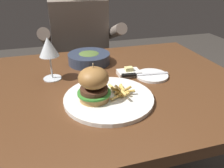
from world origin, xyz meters
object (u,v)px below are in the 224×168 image
burger_sandwich (94,84)px  table_knife (141,74)px  wine_glass (49,48)px  diner_person (81,62)px  soup_bowl (89,58)px  main_plate (109,98)px  bread_plate (152,75)px  butter_dish (129,72)px

burger_sandwich → table_knife: (0.22, 0.14, -0.06)m
wine_glass → table_knife: (0.35, -0.09, -0.12)m
diner_person → soup_bowl: bearing=-92.4°
table_knife → soup_bowl: (-0.18, 0.22, 0.01)m
burger_sandwich → wine_glass: bearing=119.5°
burger_sandwich → wine_glass: wine_glass is taller
main_plate → burger_sandwich: burger_sandwich is taller
bread_plate → diner_person: size_ratio=0.11×
butter_dish → soup_bowl: size_ratio=0.47×
bread_plate → butter_dish: size_ratio=1.44×
bread_plate → butter_dish: bearing=155.6°
burger_sandwich → soup_bowl: (0.05, 0.36, -0.04)m
wine_glass → diner_person: 0.70m
wine_glass → bread_plate: 0.43m
soup_bowl → diner_person: diner_person is taller
bread_plate → soup_bowl: 0.32m
burger_sandwich → wine_glass: (-0.13, 0.23, 0.06)m
wine_glass → diner_person: size_ratio=0.15×
table_knife → butter_dish: size_ratio=2.13×
diner_person → bread_plate: bearing=-73.5°
burger_sandwich → butter_dish: burger_sandwich is taller
burger_sandwich → butter_dish: size_ratio=1.38×
table_knife → main_plate: bearing=-141.6°
wine_glass → table_knife: bearing=-13.8°
soup_bowl → table_knife: bearing=-50.9°
table_knife → butter_dish: (-0.04, 0.04, -0.00)m
table_knife → soup_bowl: soup_bowl is taller
table_knife → butter_dish: 0.05m
burger_sandwich → soup_bowl: burger_sandwich is taller
main_plate → diner_person: size_ratio=0.26×
soup_bowl → bread_plate: bearing=-44.5°
main_plate → soup_bowl: size_ratio=1.55×
diner_person → wine_glass: bearing=-108.2°
burger_sandwich → wine_glass: size_ratio=0.74×
bread_plate → soup_bowl: soup_bowl is taller
bread_plate → diner_person: diner_person is taller
bread_plate → soup_bowl: size_ratio=0.68×
butter_dish → diner_person: bearing=100.1°
main_plate → wine_glass: size_ratio=1.76×
main_plate → burger_sandwich: size_ratio=2.39×
burger_sandwich → wine_glass: 0.27m
table_knife → soup_bowl: size_ratio=1.00×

